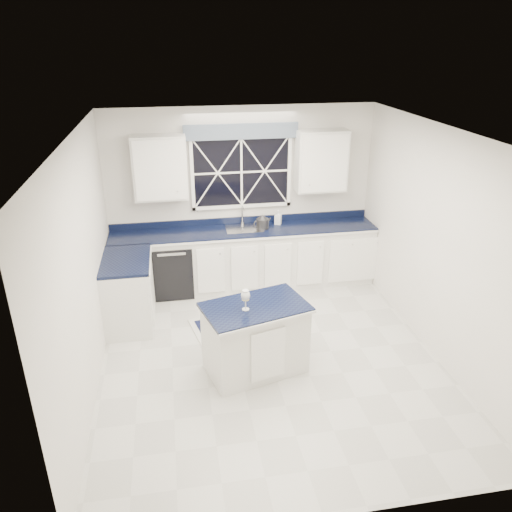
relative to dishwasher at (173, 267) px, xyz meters
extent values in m
plane|color=#BABAB5|center=(1.10, -1.95, -0.41)|extent=(4.50, 4.50, 0.00)
cube|color=beige|center=(1.10, 0.30, 0.94)|extent=(4.00, 0.10, 2.70)
cube|color=silver|center=(1.10, 0.00, 0.04)|extent=(3.98, 0.60, 0.90)
cube|color=silver|center=(-0.60, -0.80, 0.04)|extent=(0.60, 1.00, 0.90)
cube|color=black|center=(1.10, 0.00, 0.51)|extent=(3.98, 0.64, 0.04)
cube|color=black|center=(0.00, 0.00, 0.00)|extent=(0.60, 0.58, 0.82)
cube|color=black|center=(1.10, 0.27, 1.34)|extent=(1.40, 0.02, 1.00)
cube|color=slate|center=(1.10, 0.21, 1.94)|extent=(1.65, 0.04, 0.22)
cube|color=silver|center=(-0.07, 0.13, 1.49)|extent=(0.75, 0.34, 0.90)
cube|color=silver|center=(2.28, 0.13, 1.49)|extent=(0.75, 0.34, 0.90)
cylinder|color=#AEAEB0|center=(1.10, 0.22, 0.55)|extent=(0.05, 0.05, 0.04)
cylinder|color=#AEAEB0|center=(1.10, 0.22, 0.69)|extent=(0.02, 0.02, 0.28)
cylinder|color=#AEAEB0|center=(1.10, 0.13, 0.82)|extent=(0.02, 0.18, 0.02)
cube|color=silver|center=(0.89, -2.14, 0.00)|extent=(1.22, 0.90, 0.82)
cube|color=black|center=(0.89, -2.14, 0.43)|extent=(1.29, 0.97, 0.04)
cube|color=#B5B5B0|center=(0.89, -1.18, -0.40)|extent=(1.46, 1.06, 0.01)
cube|color=black|center=(0.89, -1.18, -0.39)|extent=(1.29, 0.89, 0.01)
cylinder|color=#2E2D30|center=(1.38, 0.00, 0.61)|extent=(0.24, 0.24, 0.15)
cone|color=#2E2D30|center=(1.38, 0.00, 0.72)|extent=(0.20, 0.20, 0.07)
torus|color=#2E2D30|center=(1.28, -0.04, 0.62)|extent=(0.12, 0.06, 0.13)
cylinder|color=#2E2D30|center=(1.48, 0.04, 0.63)|extent=(0.08, 0.05, 0.10)
cylinder|color=silver|center=(0.77, -2.20, 0.45)|extent=(0.08, 0.08, 0.01)
cylinder|color=silver|center=(0.77, -2.20, 0.51)|extent=(0.01, 0.01, 0.13)
ellipsoid|color=silver|center=(0.77, -2.20, 0.62)|extent=(0.10, 0.10, 0.13)
cylinder|color=#E4D478|center=(0.77, -2.20, 0.60)|extent=(0.08, 0.08, 0.05)
imported|color=silver|center=(1.64, 0.15, 0.64)|extent=(0.13, 0.13, 0.22)
camera|label=1|loc=(0.07, -6.90, 3.20)|focal=35.00mm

